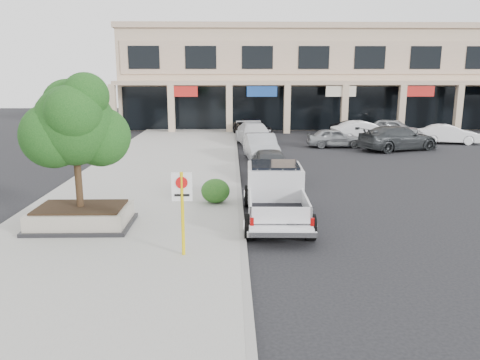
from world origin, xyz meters
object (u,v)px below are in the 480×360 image
Objects in this scene: curb_car_c at (254,134)px; curb_car_b at (261,147)px; lot_car_b at (365,132)px; no_parking_sign at (182,202)px; curb_car_a at (271,165)px; lot_car_c at (398,138)px; lot_car_f at (449,134)px; planter at (81,217)px; lot_car_d at (361,128)px; pickup_truck at (276,195)px; lot_car_e at (393,129)px; planter_tree at (80,125)px; lot_car_a at (335,138)px; curb_car_d at (252,128)px.

curb_car_b is at bearing -96.69° from curb_car_c.
no_parking_sign is at bearing 150.03° from lot_car_b.
no_parking_sign is 15.57m from curb_car_b.
curb_car_a is 13.02m from lot_car_c.
lot_car_f is (14.31, 6.76, -0.09)m from curb_car_b.
no_parking_sign is at bearing -105.67° from curb_car_b.
curb_car_b is at bearing 62.52° from planter.
lot_car_d is (8.98, 10.91, -0.09)m from curb_car_b.
planter is at bearing 140.16° from lot_car_b.
pickup_truck is 24.48m from lot_car_d.
lot_car_c is 1.20× the size of lot_car_e.
curb_car_b is at bearing 90.28° from curb_car_a.
curb_car_b is (0.24, 11.78, -0.13)m from pickup_truck.
no_parking_sign is at bearing 126.24° from lot_car_c.
no_parking_sign is 10.48m from curb_car_a.
lot_car_c is at bearing 45.70° from planter.
planter is 23.05m from lot_car_c.
curb_car_a is at bearing 144.16° from lot_car_d.
lot_car_c reaches higher than curb_car_c.
lot_car_b is 0.98× the size of lot_car_d.
lot_car_c is (12.56, 19.00, -0.81)m from no_parking_sign.
lot_car_b is 3.58m from lot_car_e.
lot_car_e is (17.75, 22.22, 0.32)m from planter.
lot_car_d is (9.22, 22.68, -0.23)m from pickup_truck.
curb_car_a is at bearing 72.06° from no_parking_sign.
no_parking_sign is (3.40, -2.66, -1.78)m from planter_tree.
lot_car_f is (14.39, 0.50, -0.10)m from curb_car_c.
lot_car_a is (5.38, 10.50, -0.07)m from curb_car_a.
lot_car_a is (8.59, 20.44, -0.97)m from no_parking_sign.
pickup_truck is at bearing 8.52° from planter.
pickup_truck is 18.32m from lot_car_c.
curb_car_c is at bearing 102.31° from lot_car_f.
planter_tree reaches higher than curb_car_b.
curb_car_a reaches higher than planter.
planter_tree is 14.39m from curb_car_b.
pickup_truck reaches higher than lot_car_c.
curb_car_a is 0.92× the size of lot_car_e.
curb_car_b is 11.07m from lot_car_b.
curb_car_b is 15.82m from lot_car_f.
curb_car_a reaches higher than lot_car_d.
pickup_truck is 1.24× the size of lot_car_e.
lot_car_d is (8.85, 16.21, -0.04)m from curb_car_a.
lot_car_a is at bearing 125.06° from lot_car_b.
planter_tree is at bearing 166.33° from lot_car_e.
planter is 0.82× the size of lot_car_a.
pickup_truck reaches higher than lot_car_e.
lot_car_a is (5.53, -5.37, -0.09)m from curb_car_d.
planter_tree is 24.17m from curb_car_d.
curb_car_d is (-0.16, 15.87, 0.02)m from curb_car_a.
pickup_truck is at bearing 152.75° from lot_car_b.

